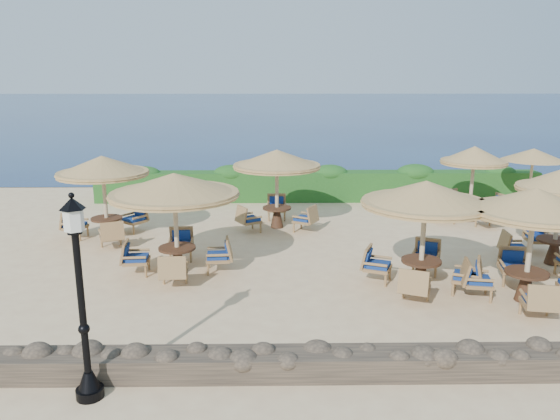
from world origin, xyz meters
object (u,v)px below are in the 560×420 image
object	(u,v)px
cafe_set_0	(175,201)
cafe_set_1	(425,213)
cafe_set_5	(473,175)
cafe_set_3	(103,180)
cafe_set_6	(560,204)
extra_parasol	(533,155)
cafe_set_2	(532,225)
cafe_set_4	(277,171)
lamp_post	(82,308)

from	to	relation	value
cafe_set_0	cafe_set_1	distance (m)	6.18
cafe_set_5	cafe_set_3	bearing A→B (deg)	-170.40
cafe_set_3	cafe_set_6	xyz separation A→B (m)	(12.88, -2.48, -0.22)
extra_parasol	cafe_set_3	world-z (taller)	cafe_set_3
cafe_set_2	cafe_set_3	world-z (taller)	same
extra_parasol	cafe_set_2	xyz separation A→B (m)	(-3.86, -8.27, -0.36)
cafe_set_3	cafe_set_2	bearing A→B (deg)	-24.28
cafe_set_4	cafe_set_6	distance (m)	8.43
cafe_set_1	cafe_set_3	distance (m)	9.70
cafe_set_6	extra_parasol	bearing A→B (deg)	71.36
cafe_set_4	cafe_set_0	bearing A→B (deg)	-121.42
cafe_set_5	extra_parasol	bearing A→B (deg)	25.28
cafe_set_4	lamp_post	bearing A→B (deg)	-107.30
cafe_set_1	extra_parasol	bearing A→B (deg)	50.85
lamp_post	cafe_set_2	size ratio (longest dim) A/B	1.15
cafe_set_3	cafe_set_4	world-z (taller)	same
cafe_set_0	cafe_set_4	bearing A→B (deg)	58.58
cafe_set_3	cafe_set_5	xyz separation A→B (m)	(12.16, 2.06, -0.25)
cafe_set_0	cafe_set_2	xyz separation A→B (m)	(8.26, -1.94, -0.12)
extra_parasol	cafe_set_4	xyz separation A→B (m)	(-9.49, -2.02, -0.23)
cafe_set_6	cafe_set_4	bearing A→B (deg)	153.35
extra_parasol	cafe_set_4	world-z (taller)	cafe_set_4
cafe_set_4	cafe_set_5	xyz separation A→B (m)	(6.82, 0.76, -0.28)
cafe_set_0	cafe_set_3	bearing A→B (deg)	131.95
cafe_set_1	cafe_set_3	bearing A→B (deg)	154.92
cafe_set_0	cafe_set_5	world-z (taller)	same
cafe_set_2	cafe_set_4	distance (m)	8.41
lamp_post	extra_parasol	xyz separation A→B (m)	(12.60, 12.00, 0.62)
cafe_set_1	cafe_set_6	size ratio (longest dim) A/B	1.07
lamp_post	cafe_set_2	xyz separation A→B (m)	(8.74, 3.73, 0.26)
extra_parasol	cafe_set_4	distance (m)	9.71
cafe_set_4	cafe_set_6	bearing A→B (deg)	-26.65
lamp_post	cafe_set_5	bearing A→B (deg)	47.24
cafe_set_1	cafe_set_5	xyz separation A→B (m)	(3.38, 6.17, -0.22)
extra_parasol	cafe_set_1	bearing A→B (deg)	-129.15
lamp_post	cafe_set_0	distance (m)	5.71
lamp_post	cafe_set_5	size ratio (longest dim) A/B	1.15
lamp_post	cafe_set_0	size ratio (longest dim) A/B	1.00
cafe_set_2	cafe_set_4	xyz separation A→B (m)	(-5.63, 6.25, 0.12)
lamp_post	extra_parasol	bearing A→B (deg)	43.60
lamp_post	cafe_set_4	size ratio (longest dim) A/B	1.13
extra_parasol	cafe_set_1	distance (m)	9.58
lamp_post	cafe_set_6	bearing A→B (deg)	30.23
cafe_set_0	cafe_set_2	size ratio (longest dim) A/B	1.15
cafe_set_6	cafe_set_1	bearing A→B (deg)	-158.28
cafe_set_6	cafe_set_2	bearing A→B (deg)	-127.68
cafe_set_4	cafe_set_5	world-z (taller)	same
lamp_post	cafe_set_1	size ratio (longest dim) A/B	1.09
lamp_post	cafe_set_3	world-z (taller)	lamp_post
cafe_set_2	cafe_set_5	xyz separation A→B (m)	(1.19, 7.01, -0.16)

